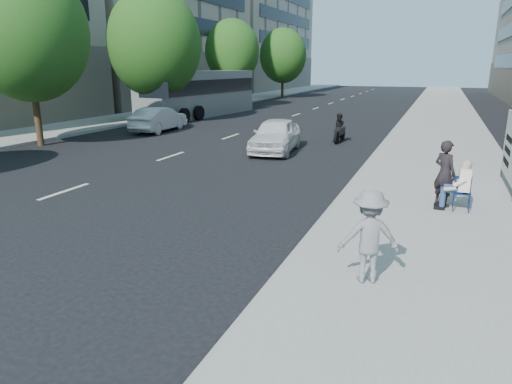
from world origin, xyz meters
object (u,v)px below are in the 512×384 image
at_px(jogger, 369,236).
at_px(white_sedan_mid, 159,119).
at_px(seated_protester, 459,182).
at_px(protest_banner, 512,147).
at_px(bus, 200,94).
at_px(pedestrian_woman, 445,173).
at_px(white_sedan_near, 276,135).
at_px(motorcycle, 340,129).

xyz_separation_m(jogger, white_sedan_mid, (-14.14, 15.18, -0.25)).
distance_m(seated_protester, protest_banner, 3.27).
relative_size(jogger, bus, 0.13).
distance_m(pedestrian_woman, white_sedan_near, 9.43).
height_order(pedestrian_woman, white_sedan_mid, pedestrian_woman).
relative_size(protest_banner, white_sedan_mid, 0.72).
bearing_deg(motorcycle, white_sedan_mid, -176.53).
bearing_deg(pedestrian_woman, jogger, 117.49).
height_order(seated_protester, protest_banner, protest_banner).
xyz_separation_m(jogger, pedestrian_woman, (1.16, 5.14, 0.06)).
height_order(pedestrian_woman, protest_banner, protest_banner).
xyz_separation_m(protest_banner, motorcycle, (-6.57, 7.47, -0.76)).
xyz_separation_m(pedestrian_woman, bus, (-17.11, 18.35, 0.63)).
distance_m(white_sedan_near, bus, 15.72).
xyz_separation_m(motorcycle, bus, (-12.31, 8.29, 1.00)).
bearing_deg(pedestrian_woman, white_sedan_near, -2.88).
xyz_separation_m(pedestrian_woman, motorcycle, (-4.80, 10.06, -0.37)).
distance_m(pedestrian_woman, protest_banner, 3.17).
relative_size(jogger, pedestrian_woman, 0.93).
height_order(pedestrian_woman, motorcycle, pedestrian_woman).
height_order(white_sedan_near, motorcycle, white_sedan_near).
bearing_deg(pedestrian_woman, seated_protester, 179.35).
bearing_deg(jogger, pedestrian_woman, -124.14).
bearing_deg(white_sedan_mid, bus, -80.68).
distance_m(jogger, protest_banner, 8.29).
relative_size(protest_banner, motorcycle, 1.50).
height_order(seated_protester, pedestrian_woman, pedestrian_woman).
bearing_deg(seated_protester, jogger, -107.16).
height_order(seated_protester, motorcycle, seated_protester).
bearing_deg(white_sedan_near, white_sedan_mid, 149.92).
distance_m(jogger, white_sedan_near, 12.92).
xyz_separation_m(white_sedan_near, white_sedan_mid, (-8.41, 3.60, -0.04)).
height_order(seated_protester, jogger, jogger).
distance_m(white_sedan_near, motorcycle, 4.19).
height_order(protest_banner, motorcycle, protest_banner).
height_order(white_sedan_mid, motorcycle, motorcycle).
height_order(jogger, pedestrian_woman, pedestrian_woman).
bearing_deg(bus, pedestrian_woman, -41.17).
xyz_separation_m(jogger, motorcycle, (-3.64, 15.21, -0.31)).
bearing_deg(white_sedan_mid, white_sedan_near, 153.88).
bearing_deg(motorcycle, jogger, -73.21).
bearing_deg(bus, white_sedan_near, -43.54).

